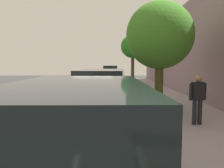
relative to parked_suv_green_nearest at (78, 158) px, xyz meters
The scene contains 17 objects.
ground 11.85m from the parked_suv_green_nearest, 93.79° to the left, with size 56.13×56.13×0.00m, color #343434.
sidewalk 12.26m from the parked_suv_green_nearest, 74.55° to the left, with size 3.99×35.08×0.16m, color #9C9099.
curb_edge 11.88m from the parked_suv_green_nearest, 84.27° to the left, with size 0.16×35.08×0.16m, color gray.
lane_stripe_centre 12.63m from the parked_suv_green_nearest, 105.30° to the left, with size 0.14×35.80×0.01m.
lane_stripe_bike_edge 11.83m from the parked_suv_green_nearest, 91.40° to the left, with size 0.12×35.08×0.01m, color white.
building_facade 13.17m from the parked_suv_green_nearest, 64.97° to the left, with size 0.50×35.08×6.17m, color gray.
parked_suv_green_nearest is the anchor object (origin of this frame).
parked_suv_tan_second 6.09m from the parked_suv_green_nearest, 89.57° to the left, with size 2.21×4.82×1.99m.
parked_sedan_black_mid 12.44m from the parked_suv_green_nearest, 89.09° to the left, with size 2.03×4.49×1.52m.
parked_sedan_white_far 18.56m from the parked_suv_green_nearest, 89.59° to the left, with size 2.05×4.50×1.52m.
parked_pickup_grey_farthest 25.41m from the parked_suv_green_nearest, 89.50° to the left, with size 2.06×5.32×1.95m.
bicycle_at_curb 11.82m from the parked_suv_green_nearest, 86.52° to the left, with size 1.45×1.08×0.78m.
cyclist_with_backpack 11.36m from the parked_suv_green_nearest, 85.25° to the left, with size 0.51×0.58×1.70m.
street_tree_near_cyclist 8.28m from the parked_suv_green_nearest, 71.18° to the left, with size 2.97×2.97×4.80m.
street_tree_mid_block 21.20m from the parked_suv_green_nearest, 83.01° to the left, with size 2.44×2.44×4.96m.
pedestrian_on_phone 5.85m from the parked_suv_green_nearest, 55.44° to the left, with size 0.61×0.30×1.69m.
fire_hydrant 6.89m from the parked_suv_green_nearest, 76.44° to the left, with size 0.22×0.22×0.84m.
Camera 1 is at (1.22, -14.64, 2.23)m, focal length 37.02 mm.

